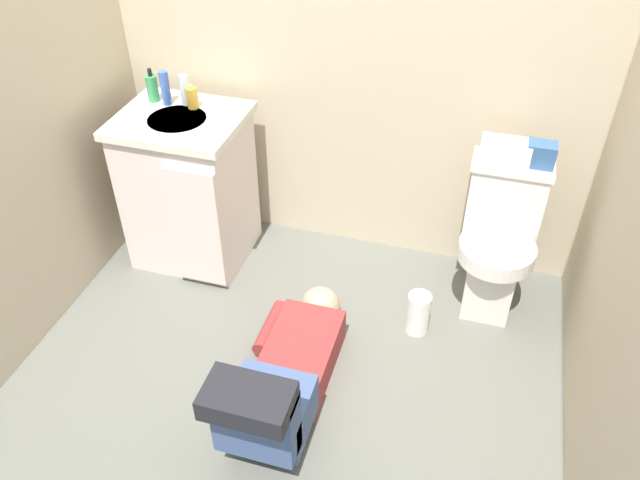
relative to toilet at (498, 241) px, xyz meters
The scene contains 13 objects.
ground_plane 1.19m from the toilet, 135.78° to the right, with size 2.87×3.12×0.04m, color #606159.
wall_back 1.20m from the toilet, 158.48° to the left, with size 2.53×0.08×2.40m, color #C5B496.
toilet is the anchor object (origin of this frame).
vanity_cabinet 1.56m from the toilet, behind, with size 0.60×0.53×0.82m.
faucet 1.64m from the toilet, behind, with size 0.02×0.02×0.10m, color silver.
person_plumber 1.20m from the toilet, 130.23° to the right, with size 0.39×1.06×0.52m.
tissue_box 0.44m from the toilet, 116.43° to the left, with size 0.22×0.11×0.10m, color silver.
toiletry_bag 0.46m from the toilet, 40.77° to the left, with size 0.12×0.09×0.11m, color #33598C.
soap_dispenser 1.82m from the toilet, behind, with size 0.06×0.06×0.17m.
bottle_blue 1.75m from the toilet, behind, with size 0.04×0.04×0.17m, color #4162BC.
bottle_clear 1.66m from the toilet, behind, with size 0.04×0.04×0.15m, color silver.
bottle_amber 1.61m from the toilet, behind, with size 0.06×0.06×0.10m, color #BF8B2B.
paper_towel_roll 0.51m from the toilet, 133.20° to the right, with size 0.11×0.11×0.22m, color white.
Camera 1 is at (0.66, -1.71, 2.25)m, focal length 35.78 mm.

